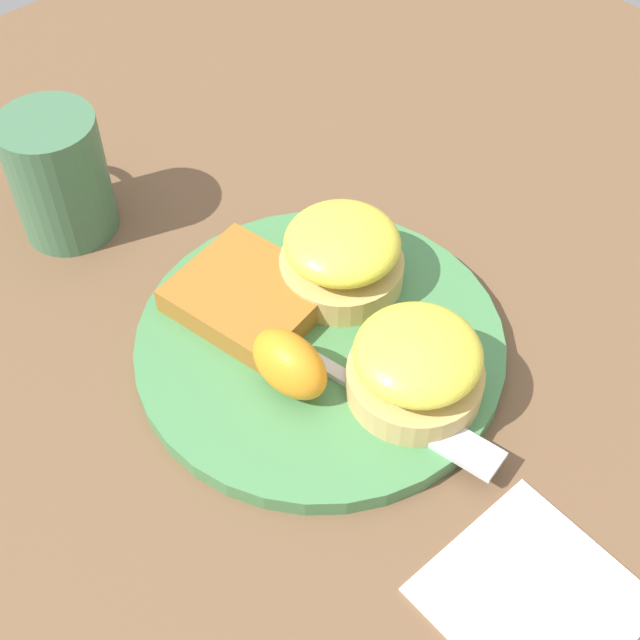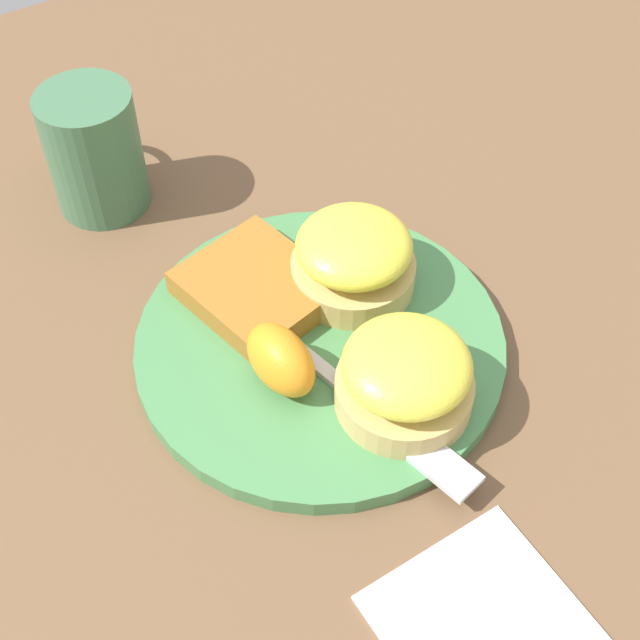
% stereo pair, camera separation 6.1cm
% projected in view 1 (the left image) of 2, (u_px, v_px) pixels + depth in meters
% --- Properties ---
extents(ground_plane, '(1.10, 1.10, 0.00)m').
position_uv_depth(ground_plane, '(320.00, 351.00, 0.64)').
color(ground_plane, brown).
extents(plate, '(0.26, 0.26, 0.01)m').
position_uv_depth(plate, '(320.00, 345.00, 0.63)').
color(plate, '#47844C').
rests_on(plate, ground_plane).
extents(sandwich_benedict_left, '(0.09, 0.09, 0.06)m').
position_uv_depth(sandwich_benedict_left, '(416.00, 365.00, 0.58)').
color(sandwich_benedict_left, tan).
rests_on(sandwich_benedict_left, plate).
extents(sandwich_benedict_right, '(0.09, 0.09, 0.06)m').
position_uv_depth(sandwich_benedict_right, '(342.00, 255.00, 0.64)').
color(sandwich_benedict_right, tan).
rests_on(sandwich_benedict_right, plate).
extents(hashbrown_patty, '(0.12, 0.11, 0.02)m').
position_uv_depth(hashbrown_patty, '(249.00, 296.00, 0.64)').
color(hashbrown_patty, '#9B6423').
rests_on(hashbrown_patty, plate).
extents(orange_wedge, '(0.06, 0.04, 0.04)m').
position_uv_depth(orange_wedge, '(290.00, 364.00, 0.58)').
color(orange_wedge, orange).
rests_on(orange_wedge, plate).
extents(fork, '(0.22, 0.07, 0.00)m').
position_uv_depth(fork, '(371.00, 393.00, 0.59)').
color(fork, silver).
rests_on(fork, plate).
extents(cup, '(0.11, 0.07, 0.10)m').
position_uv_depth(cup, '(58.00, 175.00, 0.68)').
color(cup, '#42704C').
rests_on(cup, ground_plane).
extents(napkin, '(0.11, 0.11, 0.00)m').
position_uv_depth(napkin, '(533.00, 597.00, 0.52)').
color(napkin, white).
rests_on(napkin, ground_plane).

